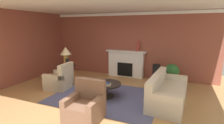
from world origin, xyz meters
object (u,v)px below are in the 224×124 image
at_px(fireplace, 126,64).
at_px(sofa, 167,93).
at_px(vase_tall_corner, 156,73).
at_px(coffee_table, 106,87).
at_px(vase_mantel_right, 138,46).
at_px(table_lamp, 66,53).
at_px(vase_on_side_table, 67,63).
at_px(armchair_near_window, 60,80).
at_px(armchair_facing_fireplace, 85,108).
at_px(side_table, 67,73).
at_px(potted_plant, 172,73).

bearing_deg(fireplace, sofa, -47.54).
distance_m(sofa, vase_tall_corner, 1.97).
height_order(coffee_table, vase_mantel_right, vase_mantel_right).
height_order(table_lamp, vase_on_side_table, table_lamp).
xyz_separation_m(armchair_near_window, armchair_facing_fireplace, (1.99, -1.50, 0.00)).
relative_size(sofa, table_lamp, 2.87).
bearing_deg(vase_on_side_table, sofa, -4.56).
bearing_deg(fireplace, armchair_near_window, -125.10).
bearing_deg(vase_tall_corner, vase_mantel_right, 163.57).
bearing_deg(side_table, table_lamp, -45.00).
relative_size(vase_on_side_table, potted_plant, 0.39).
bearing_deg(armchair_facing_fireplace, sofa, 45.88).
distance_m(armchair_facing_fireplace, table_lamp, 3.24).
distance_m(armchair_near_window, side_table, 0.72).
bearing_deg(fireplace, table_lamp, -137.53).
bearing_deg(armchair_near_window, armchair_facing_fireplace, -37.03).
height_order(sofa, coffee_table, sofa).
height_order(sofa, side_table, sofa).
bearing_deg(table_lamp, coffee_table, -19.10).
bearing_deg(table_lamp, vase_on_side_table, -38.66).
relative_size(table_lamp, potted_plant, 0.90).
height_order(armchair_facing_fireplace, potted_plant, armchair_facing_fireplace).
relative_size(vase_mantel_right, vase_on_side_table, 1.41).
bearing_deg(armchair_facing_fireplace, potted_plant, 63.87).
bearing_deg(vase_tall_corner, armchair_facing_fireplace, -107.07).
bearing_deg(coffee_table, vase_tall_corner, 59.76).
bearing_deg(armchair_near_window, side_table, 106.67).
xyz_separation_m(sofa, table_lamp, (-3.91, 0.42, 0.93)).
distance_m(sofa, vase_mantel_right, 2.81).
height_order(armchair_facing_fireplace, vase_mantel_right, vase_mantel_right).
bearing_deg(side_table, vase_tall_corner, 23.72).
bearing_deg(side_table, armchair_facing_fireplace, -44.86).
distance_m(fireplace, coffee_table, 2.48).
distance_m(armchair_near_window, vase_tall_corner, 3.78).
distance_m(sofa, armchair_near_window, 3.72).
height_order(armchair_near_window, vase_on_side_table, vase_on_side_table).
height_order(vase_on_side_table, potted_plant, vase_on_side_table).
xyz_separation_m(armchair_facing_fireplace, table_lamp, (-2.20, 2.19, 0.92)).
height_order(vase_mantel_right, vase_on_side_table, vase_mantel_right).
bearing_deg(vase_tall_corner, coffee_table, -120.24).
bearing_deg(sofa, vase_mantel_right, 124.13).
relative_size(side_table, vase_tall_corner, 0.95).
relative_size(fireplace, table_lamp, 2.40).
bearing_deg(potted_plant, vase_tall_corner, 166.79).
relative_size(armchair_facing_fireplace, vase_on_side_table, 2.94).
bearing_deg(side_table, vase_on_side_table, -38.66).
bearing_deg(sofa, vase_on_side_table, 175.44).
bearing_deg(vase_mantel_right, vase_on_side_table, -141.76).
height_order(armchair_near_window, coffee_table, armchair_near_window).
xyz_separation_m(vase_on_side_table, vase_tall_corner, (3.17, 1.58, -0.49)).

